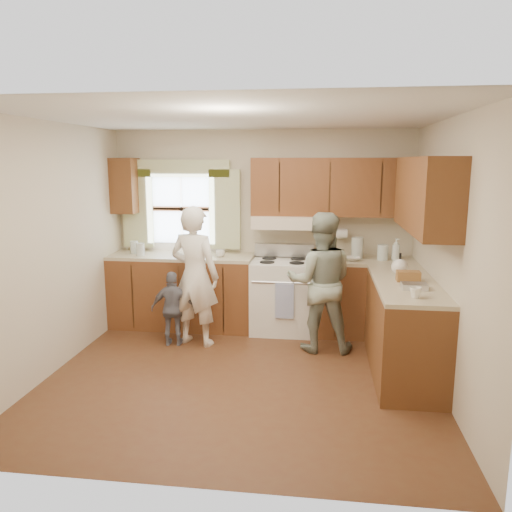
# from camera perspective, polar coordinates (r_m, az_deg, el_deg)

# --- Properties ---
(room) EXTENTS (3.80, 3.80, 3.80)m
(room) POSITION_cam_1_polar(r_m,az_deg,el_deg) (4.74, -1.82, 0.32)
(room) COLOR #502A19
(room) RESTS_ON ground
(kitchen_fixtures) EXTENTS (3.80, 2.25, 2.15)m
(kitchen_fixtures) POSITION_cam_1_polar(r_m,az_deg,el_deg) (5.82, 5.89, -1.91)
(kitchen_fixtures) COLOR #4A260F
(kitchen_fixtures) RESTS_ON ground
(stove) EXTENTS (0.76, 0.67, 1.07)m
(stove) POSITION_cam_1_polar(r_m,az_deg,el_deg) (6.27, 3.04, -4.43)
(stove) COLOR silver
(stove) RESTS_ON ground
(woman_left) EXTENTS (0.67, 0.53, 1.62)m
(woman_left) POSITION_cam_1_polar(r_m,az_deg,el_deg) (5.78, -7.01, -2.29)
(woman_left) COLOR white
(woman_left) RESTS_ON ground
(woman_right) EXTENTS (0.78, 0.62, 1.57)m
(woman_right) POSITION_cam_1_polar(r_m,az_deg,el_deg) (5.61, 7.38, -2.99)
(woman_right) COLOR #2B4735
(woman_right) RESTS_ON ground
(child) EXTENTS (0.53, 0.26, 0.87)m
(child) POSITION_cam_1_polar(r_m,az_deg,el_deg) (5.86, -9.44, -5.96)
(child) COLOR slate
(child) RESTS_ON ground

